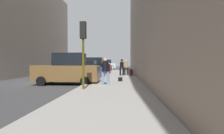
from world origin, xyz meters
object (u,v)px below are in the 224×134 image
object	(u,v)px
rolling_suitcase	(131,72)
parked_white_van	(106,65)
parked_silver_sedan	(104,66)
pedestrian_in_tan_coat	(126,67)
parked_blue_sedan	(85,69)
parked_black_suv	(94,66)
parked_bronze_suv	(68,70)
fire_hydrant	(104,72)
pedestrian_with_fedora	(122,66)
duffel_bag	(120,79)
traffic_light	(83,40)
pedestrian_in_jeans	(105,70)
parked_red_hatchback	(99,67)

from	to	relation	value
rolling_suitcase	parked_white_van	bearing A→B (deg)	102.81
parked_silver_sedan	pedestrian_in_tan_coat	xyz separation A→B (m)	(4.35, -15.30, 0.26)
parked_blue_sedan	parked_black_suv	size ratio (longest dim) A/B	0.92
parked_bronze_suv	parked_silver_sedan	distance (m)	23.07
fire_hydrant	pedestrian_with_fedora	size ratio (longest dim) A/B	0.40
parked_black_suv	pedestrian_in_tan_coat	size ratio (longest dim) A/B	2.70
duffel_bag	pedestrian_with_fedora	bearing A→B (deg)	89.31
traffic_light	pedestrian_in_tan_coat	size ratio (longest dim) A/B	2.11
parked_black_suv	pedestrian_in_tan_coat	distance (m)	5.53
duffel_bag	parked_white_van	bearing A→B (deg)	97.78
parked_silver_sedan	parked_white_van	distance (m)	5.59
traffic_light	pedestrian_in_jeans	xyz separation A→B (m)	(1.00, 1.88, -1.65)
parked_bronze_suv	pedestrian_in_jeans	world-z (taller)	parked_bronze_suv
parked_red_hatchback	pedestrian_in_tan_coat	world-z (taller)	pedestrian_in_tan_coat
parked_silver_sedan	duffel_bag	world-z (taller)	parked_silver_sedan
parked_blue_sedan	rolling_suitcase	world-z (taller)	parked_blue_sedan
pedestrian_in_tan_coat	pedestrian_in_jeans	world-z (taller)	same
parked_bronze_suv	duffel_bag	world-z (taller)	parked_bronze_suv
parked_bronze_suv	pedestrian_with_fedora	xyz separation A→B (m)	(3.84, 6.88, 0.10)
parked_bronze_suv	parked_silver_sedan	xyz separation A→B (m)	(0.00, 23.07, -0.18)
parked_bronze_suv	pedestrian_with_fedora	world-z (taller)	parked_bronze_suv
parked_bronze_suv	traffic_light	bearing A→B (deg)	-59.33
parked_silver_sedan	duffel_bag	distance (m)	22.34
traffic_light	rolling_suitcase	size ratio (longest dim) A/B	3.46
parked_white_van	duffel_bag	size ratio (longest dim) A/B	10.46
pedestrian_with_fedora	parked_silver_sedan	bearing A→B (deg)	103.35
parked_red_hatchback	parked_silver_sedan	bearing A→B (deg)	90.00
parked_silver_sedan	pedestrian_with_fedora	distance (m)	16.65
parked_blue_sedan	parked_white_van	bearing A→B (deg)	90.00
parked_silver_sedan	pedestrian_in_jeans	bearing A→B (deg)	-83.32
parked_white_van	parked_blue_sedan	bearing A→B (deg)	-90.00
parked_red_hatchback	parked_silver_sedan	xyz separation A→B (m)	(0.00, 6.09, 0.00)
parked_black_suv	pedestrian_in_jeans	size ratio (longest dim) A/B	2.70
parked_bronze_suv	pedestrian_with_fedora	distance (m)	7.88
parked_white_van	parked_red_hatchback	bearing A→B (deg)	-90.00
pedestrian_in_tan_coat	pedestrian_in_jeans	distance (m)	9.14
parked_blue_sedan	pedestrian_in_jeans	world-z (taller)	pedestrian_in_jeans
rolling_suitcase	duffel_bag	world-z (taller)	rolling_suitcase
parked_silver_sedan	fire_hydrant	size ratio (longest dim) A/B	5.99
parked_red_hatchback	pedestrian_with_fedora	xyz separation A→B (m)	(3.84, -10.10, 0.29)
fire_hydrant	pedestrian_in_tan_coat	bearing A→B (deg)	-5.26
fire_hydrant	rolling_suitcase	distance (m)	3.25
parked_red_hatchback	fire_hydrant	distance (m)	9.16
parked_bronze_suv	rolling_suitcase	world-z (taller)	parked_bronze_suv
parked_red_hatchback	pedestrian_in_jeans	bearing A→B (deg)	-81.12
parked_blue_sedan	rolling_suitcase	distance (m)	5.14
parked_white_van	traffic_light	distance (m)	31.89
parked_black_suv	parked_bronze_suv	bearing A→B (deg)	-90.00
pedestrian_in_jeans	pedestrian_with_fedora	bearing A→B (deg)	83.02
fire_hydrant	pedestrian_in_jeans	distance (m)	9.33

